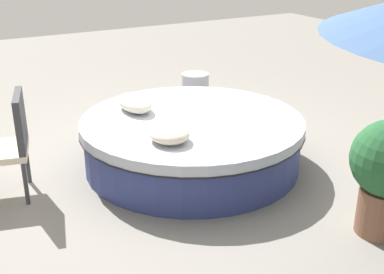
{
  "coord_description": "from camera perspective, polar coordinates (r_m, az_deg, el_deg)",
  "views": [
    {
      "loc": [
        4.21,
        -2.36,
        2.29
      ],
      "look_at": [
        0.0,
        0.0,
        0.32
      ],
      "focal_mm": 46.65,
      "sensor_mm": 36.0,
      "label": 1
    }
  ],
  "objects": [
    {
      "name": "throw_pillow_1",
      "position": [
        4.54,
        -2.66,
        0.39
      ],
      "size": [
        0.42,
        0.36,
        0.15
      ],
      "primitive_type": "ellipsoid",
      "color": "beige",
      "rests_on": "round_bed"
    },
    {
      "name": "side_table",
      "position": [
        7.04,
        0.36,
        5.35
      ],
      "size": [
        0.38,
        0.38,
        0.48
      ],
      "primitive_type": "cylinder",
      "color": "#B7B7BC",
      "rests_on": "ground_plane"
    },
    {
      "name": "ground_plane",
      "position": [
        5.34,
        0.0,
        -3.14
      ],
      "size": [
        16.0,
        16.0,
        0.0
      ],
      "primitive_type": "plane",
      "color": "gray"
    },
    {
      "name": "throw_pillow_0",
      "position": [
        5.36,
        -6.58,
        3.89
      ],
      "size": [
        0.55,
        0.31,
        0.17
      ],
      "primitive_type": "ellipsoid",
      "color": "silver",
      "rests_on": "round_bed"
    },
    {
      "name": "patio_chair",
      "position": [
        4.81,
        -20.17,
        -0.25
      ],
      "size": [
        0.63,
        0.61,
        0.98
      ],
      "rotation": [
        0.0,
        0.0,
        2.89
      ],
      "color": "#333338",
      "rests_on": "ground_plane"
    },
    {
      "name": "round_bed",
      "position": [
        5.23,
        0.0,
        -0.46
      ],
      "size": [
        2.31,
        2.31,
        0.53
      ],
      "color": "navy",
      "rests_on": "ground_plane"
    }
  ]
}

